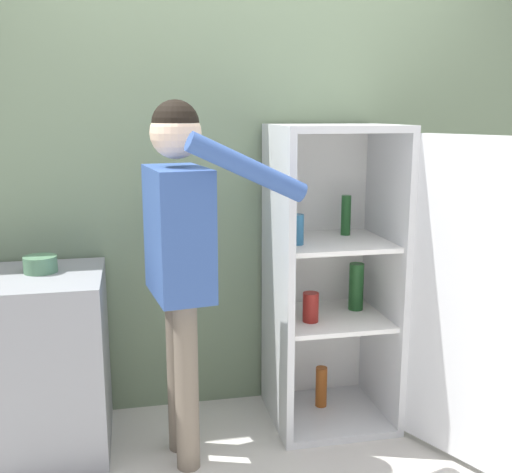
{
  "coord_description": "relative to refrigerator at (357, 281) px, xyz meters",
  "views": [
    {
      "loc": [
        -0.62,
        -2.21,
        1.62
      ],
      "look_at": [
        -0.02,
        0.64,
        1.02
      ],
      "focal_mm": 42.0,
      "sensor_mm": 36.0,
      "label": 1
    }
  ],
  "objects": [
    {
      "name": "wall_back",
      "position": [
        -0.49,
        0.42,
        0.5
      ],
      "size": [
        7.0,
        0.06,
        2.55
      ],
      "color": "gray",
      "rests_on": "ground_plane"
    },
    {
      "name": "refrigerator",
      "position": [
        0.0,
        0.0,
        0.0
      ],
      "size": [
        0.93,
        1.14,
        1.56
      ],
      "color": "silver",
      "rests_on": "ground_plane"
    },
    {
      "name": "person",
      "position": [
        -0.9,
        -0.15,
        0.29
      ],
      "size": [
        0.69,
        0.56,
        1.68
      ],
      "color": "#726656",
      "rests_on": "ground_plane"
    },
    {
      "name": "counter",
      "position": [
        -1.64,
        0.07,
        -0.34
      ],
      "size": [
        0.77,
        0.6,
        0.88
      ],
      "color": "gray",
      "rests_on": "ground_plane"
    },
    {
      "name": "bowl",
      "position": [
        -1.54,
        0.12,
        0.14
      ],
      "size": [
        0.16,
        0.16,
        0.08
      ],
      "color": "#517F5B",
      "rests_on": "counter"
    }
  ]
}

